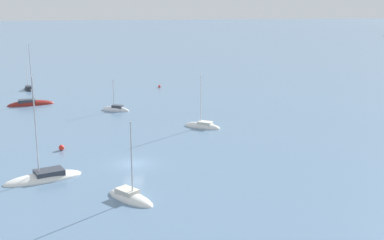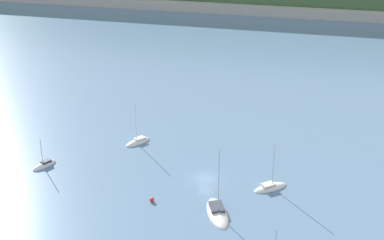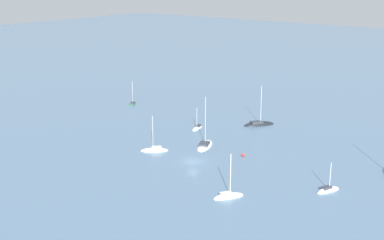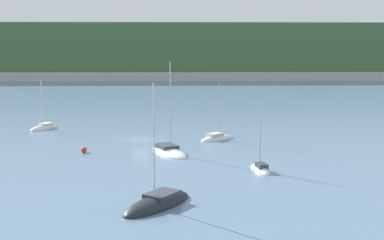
{
  "view_description": "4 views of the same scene",
  "coord_description": "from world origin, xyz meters",
  "views": [
    {
      "loc": [
        63.49,
        0.79,
        21.34
      ],
      "look_at": [
        -10.72,
        8.43,
        2.74
      ],
      "focal_mm": 50.0,
      "sensor_mm": 36.0,
      "label": 1
    },
    {
      "loc": [
        19.5,
        -80.32,
        46.81
      ],
      "look_at": [
        -6.92,
        16.2,
        3.84
      ],
      "focal_mm": 50.0,
      "sensor_mm": 36.0,
      "label": 2
    },
    {
      "loc": [
        -67.59,
        85.73,
        40.14
      ],
      "look_at": [
        13.41,
        -16.63,
        3.43
      ],
      "focal_mm": 50.0,
      "sensor_mm": 36.0,
      "label": 3
    },
    {
      "loc": [
        5.44,
        -78.39,
        13.69
      ],
      "look_at": [
        7.69,
        -1.56,
        3.14
      ],
      "focal_mm": 50.0,
      "sensor_mm": 36.0,
      "label": 4
    }
  ],
  "objects": [
    {
      "name": "ground_plane",
      "position": [
        0.0,
        0.0,
        0.0
      ],
      "size": [
        600.0,
        600.0,
        0.0
      ],
      "primitive_type": "plane",
      "color": "slate"
    },
    {
      "name": "hillside_ridge",
      "position": [
        0.0,
        175.43,
        11.8
      ],
      "size": [
        396.15,
        67.6,
        23.6
      ],
      "color": "#42663D",
      "rests_on": "ground_plane"
    },
    {
      "name": "mooring_buoy_0",
      "position": [
        -6.66,
        -9.63,
        0.38
      ],
      "size": [
        0.76,
        0.76,
        0.76
      ],
      "color": "red",
      "rests_on": "ground_plane"
    },
    {
      "name": "shore_town_strip",
      "position": [
        0.0,
        138.13,
        1.72
      ],
      "size": [
        336.73,
        6.0,
        3.45
      ],
      "color": "#B7B2A8",
      "rests_on": "ground_plane"
    },
    {
      "name": "sailboat_8",
      "position": [
        3.79,
        -33.38,
        0.07
      ],
      "size": [
        7.36,
        8.78,
        11.65
      ],
      "rotation": [
        0.0,
        0.0,
        4.11
      ],
      "color": "black",
      "rests_on": "ground_plane"
    },
    {
      "name": "sailboat_0",
      "position": [
        11.45,
        -0.27,
        0.1
      ],
      "size": [
        6.24,
        5.87,
        9.07
      ],
      "rotation": [
        0.0,
        0.0,
        0.72
      ],
      "color": "white",
      "rests_on": "ground_plane"
    },
    {
      "name": "sailboat_3",
      "position": [
        14.74,
        -20.55,
        0.09
      ],
      "size": [
        2.37,
        5.06,
        6.39
      ],
      "rotation": [
        0.0,
        0.0,
        1.77
      ],
      "color": "white",
      "rests_on": "ground_plane"
    },
    {
      "name": "sailboat_2",
      "position": [
        4.45,
        -10.17,
        0.1
      ],
      "size": [
        6.42,
        9.41,
        12.55
      ],
      "rotation": [
        0.0,
        0.0,
        5.13
      ],
      "color": "white",
      "rests_on": "ground_plane"
    },
    {
      "name": "sailboat_5",
      "position": [
        -16.74,
        10.71,
        0.09
      ],
      "size": [
        4.71,
        6.1,
        9.16
      ],
      "rotation": [
        0.0,
        0.0,
        4.17
      ],
      "color": "white",
      "rests_on": "ground_plane"
    }
  ]
}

